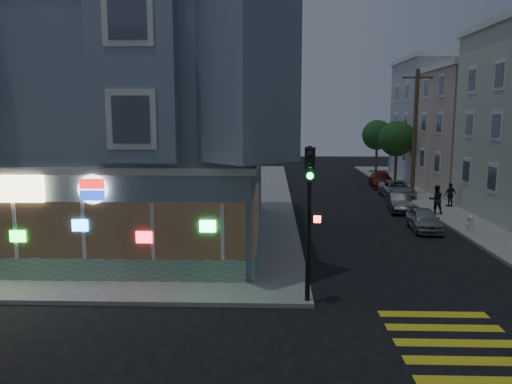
{
  "coord_description": "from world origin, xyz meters",
  "views": [
    {
      "loc": [
        1.69,
        -12.65,
        5.88
      ],
      "look_at": [
        1.06,
        6.29,
        2.96
      ],
      "focal_mm": 35.0,
      "sensor_mm": 36.0,
      "label": 1
    }
  ],
  "objects_px": {
    "parked_car_c": "(381,180)",
    "traffic_signal": "(310,198)",
    "street_tree_near": "(397,139)",
    "parked_car_b": "(400,202)",
    "pedestrian_a": "(436,200)",
    "pedestrian_b": "(450,195)",
    "street_tree_far": "(377,135)",
    "utility_pole": "(415,131)",
    "fire_hydrant": "(470,223)",
    "parked_car_d": "(397,189)",
    "parked_car_a": "(424,219)"
  },
  "relations": [
    {
      "from": "pedestrian_a",
      "to": "parked_car_c",
      "type": "relative_size",
      "value": 0.4
    },
    {
      "from": "pedestrian_a",
      "to": "traffic_signal",
      "type": "distance_m",
      "value": 16.81
    },
    {
      "from": "utility_pole",
      "to": "parked_car_d",
      "type": "distance_m",
      "value": 4.44
    },
    {
      "from": "parked_car_b",
      "to": "fire_hydrant",
      "type": "relative_size",
      "value": 4.05
    },
    {
      "from": "parked_car_c",
      "to": "fire_hydrant",
      "type": "xyz_separation_m",
      "value": [
        0.79,
        -16.72,
        -0.01
      ]
    },
    {
      "from": "parked_car_c",
      "to": "pedestrian_a",
      "type": "bearing_deg",
      "value": -83.42
    },
    {
      "from": "street_tree_far",
      "to": "parked_car_d",
      "type": "xyz_separation_m",
      "value": [
        -1.5,
        -14.69,
        -3.33
      ]
    },
    {
      "from": "fire_hydrant",
      "to": "parked_car_d",
      "type": "bearing_deg",
      "value": 93.92
    },
    {
      "from": "street_tree_near",
      "to": "street_tree_far",
      "type": "height_order",
      "value": "same"
    },
    {
      "from": "pedestrian_b",
      "to": "parked_car_d",
      "type": "relative_size",
      "value": 0.34
    },
    {
      "from": "pedestrian_b",
      "to": "street_tree_far",
      "type": "bearing_deg",
      "value": -108.38
    },
    {
      "from": "pedestrian_b",
      "to": "fire_hydrant",
      "type": "height_order",
      "value": "pedestrian_b"
    },
    {
      "from": "pedestrian_b",
      "to": "parked_car_c",
      "type": "height_order",
      "value": "pedestrian_b"
    },
    {
      "from": "street_tree_near",
      "to": "parked_car_b",
      "type": "distance_m",
      "value": 12.78
    },
    {
      "from": "utility_pole",
      "to": "traffic_signal",
      "type": "distance_m",
      "value": 23.71
    },
    {
      "from": "street_tree_near",
      "to": "parked_car_d",
      "type": "xyz_separation_m",
      "value": [
        -1.5,
        -6.69,
        -3.33
      ]
    },
    {
      "from": "parked_car_b",
      "to": "fire_hydrant",
      "type": "height_order",
      "value": "parked_car_b"
    },
    {
      "from": "street_tree_far",
      "to": "parked_car_a",
      "type": "distance_m",
      "value": 25.61
    },
    {
      "from": "street_tree_far",
      "to": "parked_car_d",
      "type": "bearing_deg",
      "value": -95.83
    },
    {
      "from": "pedestrian_a",
      "to": "parked_car_a",
      "type": "height_order",
      "value": "pedestrian_a"
    },
    {
      "from": "pedestrian_a",
      "to": "pedestrian_b",
      "type": "bearing_deg",
      "value": -124.39
    },
    {
      "from": "utility_pole",
      "to": "pedestrian_b",
      "type": "xyz_separation_m",
      "value": [
        1.0,
        -5.05,
        -3.89
      ]
    },
    {
      "from": "street_tree_near",
      "to": "street_tree_far",
      "type": "relative_size",
      "value": 1.0
    },
    {
      "from": "pedestrian_b",
      "to": "parked_car_b",
      "type": "relative_size",
      "value": 0.43
    },
    {
      "from": "pedestrian_a",
      "to": "parked_car_a",
      "type": "distance_m",
      "value": 4.17
    },
    {
      "from": "street_tree_far",
      "to": "pedestrian_b",
      "type": "bearing_deg",
      "value": -87.6
    },
    {
      "from": "utility_pole",
      "to": "street_tree_far",
      "type": "relative_size",
      "value": 1.7
    },
    {
      "from": "parked_car_a",
      "to": "traffic_signal",
      "type": "bearing_deg",
      "value": -118.5
    },
    {
      "from": "traffic_signal",
      "to": "street_tree_near",
      "type": "bearing_deg",
      "value": 77.97
    },
    {
      "from": "street_tree_near",
      "to": "parked_car_c",
      "type": "bearing_deg",
      "value": -135.2
    },
    {
      "from": "parked_car_a",
      "to": "parked_car_b",
      "type": "distance_m",
      "value": 5.2
    },
    {
      "from": "pedestrian_a",
      "to": "parked_car_d",
      "type": "distance_m",
      "value": 6.86
    },
    {
      "from": "parked_car_b",
      "to": "parked_car_d",
      "type": "xyz_separation_m",
      "value": [
        1.13,
        5.36,
        0.03
      ]
    },
    {
      "from": "pedestrian_a",
      "to": "traffic_signal",
      "type": "bearing_deg",
      "value": 59.65
    },
    {
      "from": "parked_car_c",
      "to": "parked_car_d",
      "type": "height_order",
      "value": "parked_car_c"
    },
    {
      "from": "street_tree_far",
      "to": "parked_car_c",
      "type": "xyz_separation_m",
      "value": [
        -1.5,
        -9.49,
        -3.32
      ]
    },
    {
      "from": "utility_pole",
      "to": "fire_hydrant",
      "type": "xyz_separation_m",
      "value": [
        -0.51,
        -12.21,
        -4.19
      ]
    },
    {
      "from": "pedestrian_a",
      "to": "parked_car_a",
      "type": "bearing_deg",
      "value": 64.6
    },
    {
      "from": "utility_pole",
      "to": "pedestrian_a",
      "type": "xyz_separation_m",
      "value": [
        -0.7,
        -7.51,
        -3.8
      ]
    },
    {
      "from": "street_tree_near",
      "to": "parked_car_a",
      "type": "xyz_separation_m",
      "value": [
        -2.7,
        -17.25,
        -3.35
      ]
    },
    {
      "from": "street_tree_far",
      "to": "parked_car_d",
      "type": "relative_size",
      "value": 1.21
    },
    {
      "from": "parked_car_c",
      "to": "traffic_signal",
      "type": "relative_size",
      "value": 0.88
    },
    {
      "from": "utility_pole",
      "to": "parked_car_c",
      "type": "relative_size",
      "value": 2.13
    },
    {
      "from": "utility_pole",
      "to": "parked_car_a",
      "type": "distance_m",
      "value": 12.27
    },
    {
      "from": "parked_car_c",
      "to": "utility_pole",
      "type": "bearing_deg",
      "value": -70.2
    },
    {
      "from": "utility_pole",
      "to": "parked_car_a",
      "type": "bearing_deg",
      "value": -102.52
    },
    {
      "from": "parked_car_d",
      "to": "traffic_signal",
      "type": "relative_size",
      "value": 0.91
    },
    {
      "from": "pedestrian_b",
      "to": "fire_hydrant",
      "type": "xyz_separation_m",
      "value": [
        -1.51,
        -7.16,
        -0.3
      ]
    },
    {
      "from": "street_tree_near",
      "to": "parked_car_c",
      "type": "height_order",
      "value": "street_tree_near"
    },
    {
      "from": "street_tree_far",
      "to": "traffic_signal",
      "type": "xyz_separation_m",
      "value": [
        -9.38,
        -35.82,
        -0.52
      ]
    }
  ]
}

